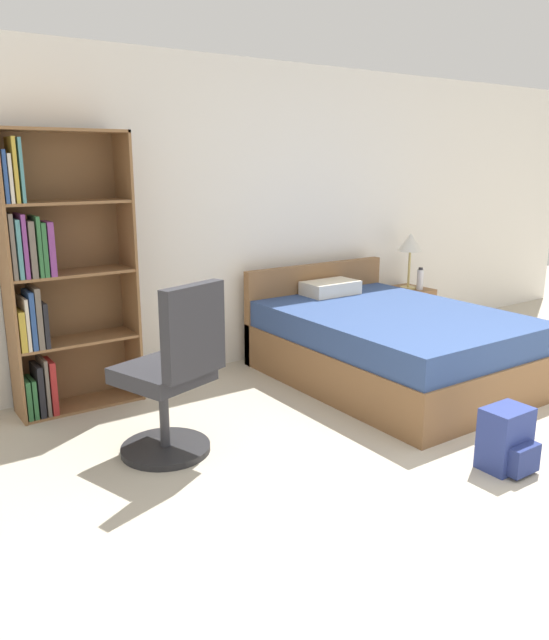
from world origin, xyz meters
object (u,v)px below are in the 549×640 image
Objects in this scene: bed at (387,344)px; nightstand at (405,313)px; bookshelf at (53,281)px; office_chair at (173,378)px; water_bottle at (420,279)px; table_lamp at (410,244)px; backpack_blue at (507,440)px.

bed is 1.38m from nightstand.
bookshelf is 1.80× the size of office_chair.
bookshelf is at bearing 177.82° from water_bottle.
bed is (2.41, -0.87, -0.65)m from bookshelf.
water_bottle is at bearing -50.90° from nightstand.
bed is 4.17× the size of nightstand.
bookshelf is 8.79× the size of water_bottle.
water_bottle is at bearing -2.18° from bookshelf.
table_lamp is 0.37m from water_bottle.
bed is 5.61× the size of backpack_blue.
bookshelf is 3.56m from nightstand.
table_lamp is at bearing 36.91° from bed.
office_chair reaches higher than nightstand.
water_bottle is 0.60× the size of backpack_blue.
office_chair reaches higher than water_bottle.
nightstand reaches higher than backpack_blue.
bed is 1.91× the size of office_chair.
nightstand is at bearing 150.58° from table_lamp.
bookshelf reaches higher than office_chair.
bed is at bearing -143.09° from table_lamp.
nightstand is (1.09, 0.84, -0.05)m from bed.
backpack_blue is (-1.64, -2.37, -0.78)m from table_lamp.
nightstand is (3.15, 1.13, -0.25)m from office_chair.
nightstand is 1.35× the size of backpack_blue.
bookshelf is at bearing 106.43° from office_chair.
table_lamp reaches higher than nightstand.
table_lamp is (3.17, 1.12, 0.45)m from office_chair.
table_lamp is at bearing -0.67° from bookshelf.
table_lamp is at bearing 19.45° from office_chair.
table_lamp is 1.52× the size of backpack_blue.
office_chair is at bearing 140.64° from backpack_blue.
bookshelf is 5.28× the size of backpack_blue.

